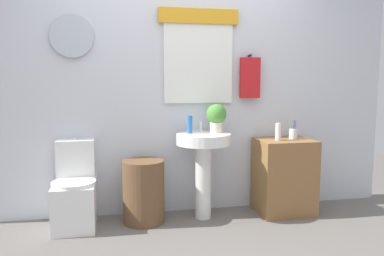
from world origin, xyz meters
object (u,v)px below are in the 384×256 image
Objects in this scene: toilet at (76,193)px; toothbrush_cup at (293,133)px; wooden_cabinet at (284,176)px; soap_bottle at (190,124)px; potted_plant at (216,116)px; pedestal_sink at (203,155)px; laundry_hamper at (144,191)px; lotion_bottle at (278,132)px.

toothbrush_cup reaches higher than toilet.
wooden_cabinet is 4.40× the size of soap_bottle.
potted_plant reaches higher than wooden_cabinet.
wooden_cabinet is at bearing 0.00° from pedestal_sink.
toilet reaches higher than laundry_hamper.
soap_bottle reaches higher than toilet.
pedestal_sink reaches higher than toilet.
toilet is at bearing 176.70° from laundry_hamper.
pedestal_sink reaches higher than laundry_hamper.
pedestal_sink is 0.93m from toothbrush_cup.
lotion_bottle reaches higher than toilet.
pedestal_sink is 2.98× the size of potted_plant.
toothbrush_cup reaches higher than pedestal_sink.
toothbrush_cup is at bearing -1.66° from soap_bottle.
soap_bottle is 0.27m from potted_plant.
toilet is 4.69× the size of soap_bottle.
pedestal_sink is 0.39m from potted_plant.
toothbrush_cup reaches higher than wooden_cabinet.
toothbrush_cup is (0.09, 0.02, 0.42)m from wooden_cabinet.
soap_bottle is 1.04m from toothbrush_cup.
potted_plant is at bearing 4.88° from laundry_hamper.
toilet is 2.87× the size of potted_plant.
laundry_hamper is 1.56m from toothbrush_cup.
potted_plant reaches higher than pedestal_sink.
lotion_bottle is 0.90× the size of toothbrush_cup.
potted_plant reaches higher than laundry_hamper.
lotion_bottle is (0.59, -0.10, -0.15)m from potted_plant.
soap_bottle is 0.61× the size of potted_plant.
wooden_cabinet is (1.38, 0.00, 0.08)m from laundry_hamper.
toilet is 0.61m from laundry_hamper.
toothbrush_cup is at bearing -0.41° from toilet.
toilet is at bearing -178.91° from potted_plant.
laundry_hamper is at bearing -3.30° from toilet.
pedestal_sink is 4.87× the size of soap_bottle.
potted_plant is at bearing 2.20° from soap_bottle.
lotion_bottle is (1.29, -0.04, 0.53)m from laundry_hamper.
toilet is 1.21m from soap_bottle.
pedestal_sink is 0.85m from wooden_cabinet.
laundry_hamper is 0.72× the size of pedestal_sink.
laundry_hamper is 0.98m from potted_plant.
pedestal_sink is 1.11× the size of wooden_cabinet.
laundry_hamper is 3.50× the size of lotion_bottle.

